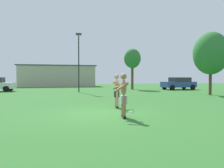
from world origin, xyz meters
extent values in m
plane|color=#2D6628|center=(0.00, 0.00, 0.00)|extent=(80.00, 80.00, 0.00)
cube|color=black|center=(0.70, -1.16, 0.04)|extent=(0.14, 0.27, 0.09)
cylinder|color=#936647|center=(0.70, -1.16, 0.43)|extent=(0.13, 0.13, 0.86)
cube|color=black|center=(0.75, -0.79, 0.04)|extent=(0.14, 0.27, 0.09)
cylinder|color=#936647|center=(0.75, -0.79, 0.43)|extent=(0.13, 0.13, 0.86)
cube|color=#B7B7BC|center=(0.73, -0.98, 0.70)|extent=(0.29, 0.42, 0.31)
ellipsoid|color=#936647|center=(0.73, -0.98, 1.17)|extent=(0.27, 0.40, 0.62)
cylinder|color=#936647|center=(0.60, -1.20, 1.20)|extent=(0.55, 0.13, 0.39)
cylinder|color=#936647|center=(0.66, -0.72, 1.20)|extent=(0.60, 0.19, 0.24)
sphere|color=#936647|center=(0.73, -0.98, 1.60)|extent=(0.24, 0.24, 0.24)
cube|color=black|center=(1.12, 1.83, 0.04)|extent=(0.14, 0.27, 0.09)
cylinder|color=tan|center=(1.12, 1.83, 0.43)|extent=(0.13, 0.13, 0.86)
cube|color=black|center=(1.06, 1.41, 0.04)|extent=(0.14, 0.27, 0.09)
cylinder|color=tan|center=(1.06, 1.41, 0.43)|extent=(0.13, 0.13, 0.86)
cube|color=black|center=(1.09, 1.62, 0.71)|extent=(0.29, 0.43, 0.31)
ellipsoid|color=tan|center=(1.09, 1.62, 1.18)|extent=(0.27, 0.41, 0.63)
cylinder|color=tan|center=(1.22, 1.85, 1.21)|extent=(0.60, 0.09, 0.26)
cylinder|color=tan|center=(1.15, 1.36, 1.21)|extent=(0.55, 0.10, 0.39)
sphere|color=tan|center=(1.09, 1.62, 1.62)|extent=(0.24, 0.24, 0.24)
cylinder|color=white|center=(1.38, 0.18, 0.01)|extent=(0.25, 0.25, 0.03)
cylinder|color=black|center=(-7.91, 17.16, 0.32)|extent=(0.64, 0.23, 0.64)
cylinder|color=black|center=(-7.89, 15.36, 0.32)|extent=(0.64, 0.23, 0.64)
cube|color=#2D478C|center=(12.67, 15.16, 0.67)|extent=(4.43, 2.12, 0.70)
cube|color=#282D33|center=(12.87, 15.18, 1.30)|extent=(2.52, 1.76, 0.56)
cylinder|color=black|center=(11.24, 14.15, 0.32)|extent=(0.65, 0.27, 0.64)
cylinder|color=black|center=(11.10, 15.95, 0.32)|extent=(0.65, 0.27, 0.64)
cylinder|color=black|center=(14.24, 14.38, 0.32)|extent=(0.65, 0.27, 0.64)
cylinder|color=black|center=(14.10, 16.18, 0.32)|extent=(0.65, 0.27, 0.64)
cylinder|color=black|center=(-0.19, 13.22, 3.00)|extent=(0.12, 0.12, 5.99)
cube|color=#333338|center=(-0.19, 13.22, 6.14)|extent=(0.60, 0.24, 0.20)
cube|color=#B2A893|center=(-2.98, 28.77, 1.78)|extent=(12.68, 4.81, 3.55)
cube|color=#3F3F44|center=(-2.98, 28.77, 3.63)|extent=(13.19, 5.00, 0.16)
cylinder|color=#4C3823|center=(11.06, 7.17, 1.20)|extent=(0.25, 0.25, 2.40)
ellipsoid|color=#2D7033|center=(11.06, 7.17, 3.72)|extent=(3.02, 3.02, 3.77)
cylinder|color=brown|center=(6.97, 16.89, 1.59)|extent=(0.33, 0.33, 3.17)
ellipsoid|color=#2D7033|center=(6.97, 16.89, 4.07)|extent=(2.19, 2.19, 2.57)
camera|label=1|loc=(-1.41, -8.54, 1.56)|focal=32.49mm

